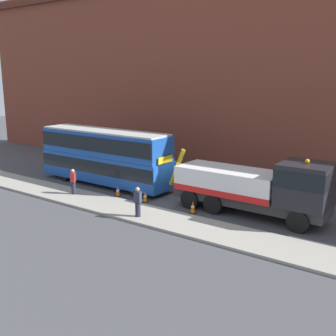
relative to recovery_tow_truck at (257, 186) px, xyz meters
The scene contains 10 objects.
ground_plane 5.98m from the recovery_tow_truck, behind, with size 120.00×120.00×0.00m, color #424247.
near_kerb 7.01m from the recovery_tow_truck, 146.89° to the right, with size 60.00×2.80×0.15m, color gray.
building_facade 11.75m from the recovery_tow_truck, 125.08° to the left, with size 60.00×1.50×16.00m.
recovery_tow_truck is the anchor object (origin of this frame).
double_decker_bus 11.92m from the recovery_tow_truck, behind, with size 11.06×2.61×4.06m.
pedestrian_onlooker 12.03m from the recovery_tow_truck, 163.40° to the right, with size 0.43×0.48×1.71m.
pedestrian_bystander 6.80m from the recovery_tow_truck, 139.77° to the right, with size 0.43×0.33×1.71m.
traffic_cone_near_bus 9.36m from the recovery_tow_truck, 169.22° to the right, with size 0.36×0.36×0.72m.
traffic_cone_midway 7.14m from the recovery_tow_truck, 166.04° to the right, with size 0.36×0.36×0.72m.
traffic_cone_near_truck 3.88m from the recovery_tow_truck, 151.66° to the right, with size 0.36×0.36×0.72m.
Camera 1 is at (14.52, -21.49, 7.89)m, focal length 43.44 mm.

